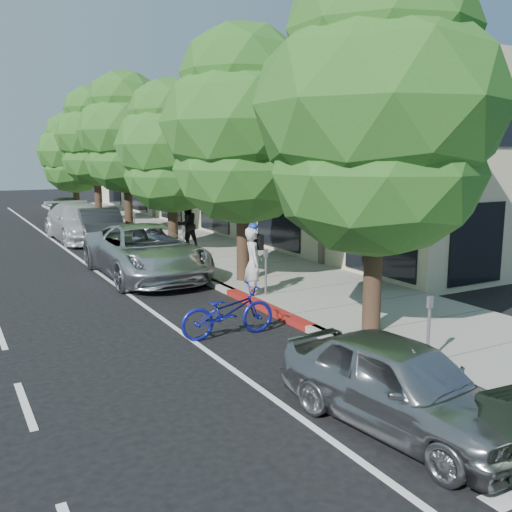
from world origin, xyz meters
TOP-DOWN VIEW (x-y plane):
  - ground at (0.00, 0.00)m, footprint 120.00×120.00m
  - sidewalk at (2.30, 8.00)m, footprint 4.60×56.00m
  - curb at (0.00, 8.00)m, footprint 0.30×56.00m
  - curb_red_segment at (0.00, 1.00)m, footprint 0.32×4.00m
  - storefront_building at (9.60, 18.00)m, footprint 10.00×36.00m
  - street_tree_0 at (0.90, -2.00)m, footprint 5.27×5.27m
  - street_tree_1 at (0.90, 4.00)m, footprint 4.93×4.93m
  - street_tree_2 at (0.90, 10.00)m, footprint 4.34×4.34m
  - street_tree_3 at (0.90, 16.00)m, footprint 4.60×4.60m
  - street_tree_4 at (0.90, 22.00)m, footprint 4.51×4.51m
  - street_tree_5 at (0.90, 28.00)m, footprint 4.76×4.76m
  - cyclist at (0.25, 2.17)m, footprint 0.70×0.86m
  - bicycle at (-1.80, -0.42)m, footprint 2.20×0.87m
  - silver_suv at (-1.40, 6.47)m, footprint 2.85×6.18m
  - dark_sedan at (-0.99, 13.99)m, footprint 2.24×5.05m
  - white_pickup at (-1.45, 15.93)m, footprint 2.63×6.08m
  - dark_suv_far at (-0.61, 23.54)m, footprint 2.45×4.83m
  - near_car_a at (-1.53, -5.50)m, footprint 2.10×4.16m
  - pedestrian at (1.71, 10.53)m, footprint 1.03×0.85m

SIDE VIEW (x-z plane):
  - ground at x=0.00m, z-range 0.00..0.00m
  - sidewalk at x=2.30m, z-range 0.00..0.15m
  - curb at x=0.00m, z-range 0.00..0.15m
  - curb_red_segment at x=0.00m, z-range 0.00..0.15m
  - bicycle at x=-1.80m, z-range 0.00..1.14m
  - near_car_a at x=-1.53m, z-range 0.00..1.36m
  - dark_suv_far at x=-0.61m, z-range 0.00..1.58m
  - dark_sedan at x=-0.99m, z-range 0.00..1.61m
  - silver_suv at x=-1.40m, z-range 0.00..1.72m
  - white_pickup at x=-1.45m, z-range 0.00..1.74m
  - cyclist at x=0.25m, z-range 0.00..2.03m
  - pedestrian at x=1.71m, z-range 0.15..2.10m
  - storefront_building at x=9.60m, z-range 0.00..7.00m
  - street_tree_5 at x=0.90m, z-range 0.68..7.56m
  - street_tree_2 at x=0.90m, z-range 0.79..7.70m
  - street_tree_1 at x=0.90m, z-range 0.87..8.64m
  - street_tree_0 at x=0.90m, z-range 0.84..8.77m
  - street_tree_3 at x=0.90m, z-range 0.99..8.92m
  - street_tree_4 at x=0.90m, z-range 1.00..8.91m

